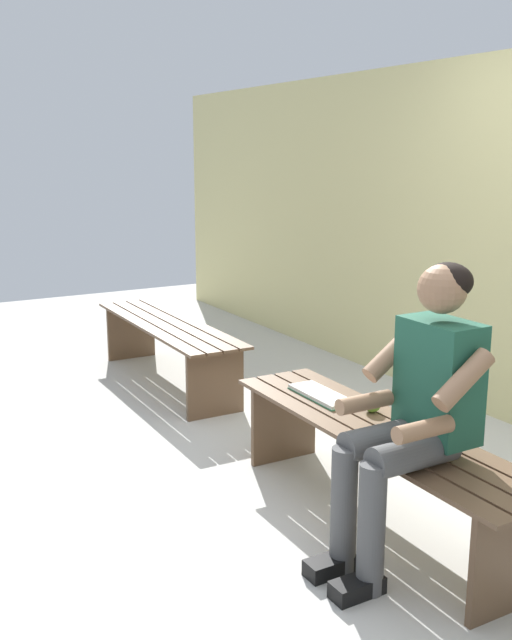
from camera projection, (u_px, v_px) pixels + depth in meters
The scene contains 6 objects.
ground_plane at pixel (89, 474), 4.04m from camera, with size 10.00×7.00×0.04m, color beige.
bench_near at pixel (376, 448), 3.41m from camera, with size 1.88×0.48×0.47m.
bench_far at pixel (167, 337), 5.48m from camera, with size 1.86×0.48×0.47m.
person_seated at pixel (415, 404), 2.98m from camera, with size 0.50×0.69×1.28m.
apple at pixel (372, 404), 3.57m from camera, with size 0.09×0.09×0.09m, color #72B738.
book_open at pixel (321, 395), 3.79m from camera, with size 0.41×0.16×0.02m.
Camera 1 is at (-2.49, 2.07, 1.71)m, focal length 41.36 mm.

